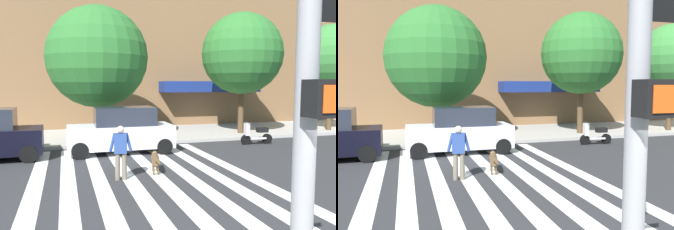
{
  "view_description": "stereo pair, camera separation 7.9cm",
  "coord_description": "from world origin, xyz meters",
  "views": [
    {
      "loc": [
        -3.03,
        -2.66,
        2.85
      ],
      "look_at": [
        0.03,
        7.31,
        1.93
      ],
      "focal_mm": 36.15,
      "sensor_mm": 36.0,
      "label": 1
    },
    {
      "loc": [
        -2.96,
        -2.68,
        2.85
      ],
      "look_at": [
        0.03,
        7.31,
        1.93
      ],
      "focal_mm": 36.15,
      "sensor_mm": 36.0,
      "label": 2
    }
  ],
  "objects": [
    {
      "name": "parked_car_behind_first",
      "position": [
        -0.75,
        11.39,
        0.94
      ],
      "size": [
        4.36,
        1.92,
        1.93
      ],
      "color": "silver",
      "rests_on": "ground_plane"
    },
    {
      "name": "sidewalk_far",
      "position": [
        0.0,
        15.86,
        0.07
      ],
      "size": [
        80.0,
        6.0,
        0.15
      ],
      "primitive_type": "cube",
      "color": "#A6A19B",
      "rests_on": "ground_plane"
    },
    {
      "name": "dog_on_leash",
      "position": [
        -0.25,
        7.79,
        0.44
      ],
      "size": [
        0.41,
        1.13,
        0.65
      ],
      "color": "brown",
      "rests_on": "ground_plane"
    },
    {
      "name": "pedestrian_dog_walker",
      "position": [
        -1.45,
        7.29,
        0.93
      ],
      "size": [
        0.71,
        0.31,
        1.64
      ],
      "color": "#6B6051",
      "rests_on": "ground_plane"
    },
    {
      "name": "parked_scooter",
      "position": [
        5.82,
        11.54,
        0.48
      ],
      "size": [
        1.63,
        0.5,
        1.11
      ],
      "color": "black",
      "rests_on": "ground_plane"
    },
    {
      "name": "crosswalk_stripes",
      "position": [
        -0.73,
        6.43,
        0.0
      ],
      "size": [
        6.75,
        12.26,
        0.01
      ],
      "color": "silver",
      "rests_on": "ground_plane"
    },
    {
      "name": "street_tree_nearest",
      "position": [
        -1.44,
        14.15,
        4.2
      ],
      "size": [
        4.9,
        4.9,
        6.5
      ],
      "color": "#4C3823",
      "rests_on": "sidewalk_far"
    },
    {
      "name": "street_tree_middle",
      "position": [
        6.48,
        14.28,
        4.59
      ],
      "size": [
        4.5,
        4.5,
        6.7
      ],
      "color": "#4C3823",
      "rests_on": "sidewalk_far"
    },
    {
      "name": "ground_plane",
      "position": [
        0.0,
        6.43,
        0.0
      ],
      "size": [
        160.0,
        160.0,
        0.0
      ],
      "primitive_type": "plane",
      "color": "#2B2B2D"
    },
    {
      "name": "street_tree_further",
      "position": [
        12.23,
        13.87,
        4.5
      ],
      "size": [
        3.87,
        3.87,
        6.3
      ],
      "color": "#4C3823",
      "rests_on": "sidewalk_far"
    }
  ]
}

